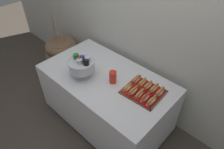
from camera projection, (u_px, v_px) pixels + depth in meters
ground_plane at (107, 117)px, 2.87m from camera, size 10.00×10.00×0.00m
back_wall at (140, 16)px, 2.36m from camera, size 6.00×0.10×2.60m
buffet_table at (106, 98)px, 2.62m from camera, size 1.60×0.90×0.74m
floor_vase at (63, 58)px, 3.47m from camera, size 0.59×0.59×1.17m
serving_tray at (143, 92)px, 2.20m from camera, size 0.43×0.38×0.01m
hot_dog_0 at (127, 88)px, 2.21m from camera, size 0.08×0.16×0.06m
hot_dog_1 at (133, 91)px, 2.17m from camera, size 0.07×0.18×0.06m
hot_dog_2 at (139, 94)px, 2.13m from camera, size 0.07×0.16×0.06m
hot_dog_3 at (145, 98)px, 2.09m from camera, size 0.07×0.18×0.06m
hot_dog_4 at (152, 101)px, 2.06m from camera, size 0.07×0.18×0.06m
hot_dog_5 at (136, 80)px, 2.30m from camera, size 0.08×0.16×0.06m
hot_dog_6 at (142, 83)px, 2.26m from camera, size 0.08×0.17×0.06m
hot_dog_7 at (148, 86)px, 2.23m from camera, size 0.07×0.16×0.06m
hot_dog_8 at (154, 89)px, 2.19m from camera, size 0.07×0.17×0.06m
hot_dog_9 at (160, 92)px, 2.15m from camera, size 0.08×0.17×0.06m
punch_bowl at (82, 65)px, 2.32m from camera, size 0.31×0.31×0.27m
cup_stack at (113, 77)px, 2.28m from camera, size 0.08×0.08×0.15m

